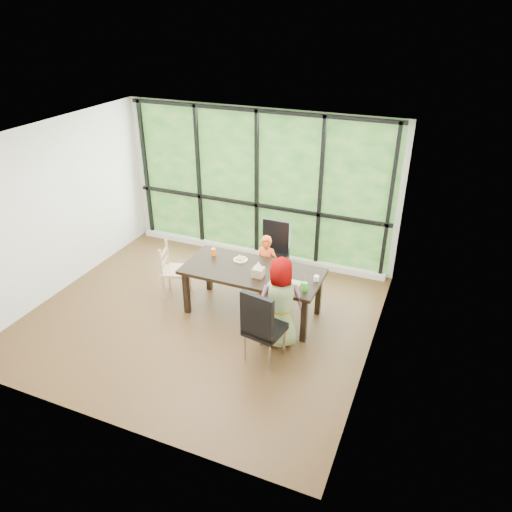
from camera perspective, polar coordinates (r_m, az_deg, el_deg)
name	(u,v)px	position (r m, az deg, el deg)	size (l,w,h in m)	color
ground	(201,316)	(7.39, -6.48, -7.12)	(5.00, 5.00, 0.00)	black
back_wall	(258,185)	(8.58, 0.22, 8.39)	(5.00, 5.00, 0.00)	silver
foliage_backdrop	(257,186)	(8.56, 0.17, 8.35)	(4.80, 0.02, 2.65)	#164815
window_mullions	(257,186)	(8.53, 0.07, 8.27)	(4.80, 0.06, 2.65)	black
window_sill	(256,253)	(9.01, -0.03, 0.38)	(4.80, 0.12, 0.10)	silver
dining_table	(252,292)	(7.22, -0.43, -4.25)	(2.05, 0.93, 0.75)	black
chair_window_leather	(272,255)	(7.90, 1.90, 0.15)	(0.46, 0.46, 1.08)	black
chair_interior_leather	(265,324)	(6.26, 1.06, -8.08)	(0.46, 0.46, 1.08)	black
chair_end_beech	(176,271)	(7.72, -9.51, -1.71)	(0.42, 0.40, 0.90)	tan
child_toddler	(266,267)	(7.59, 1.21, -1.26)	(0.38, 0.25, 1.04)	#E7511B
child_older	(279,302)	(6.47, 2.71, -5.49)	(0.64, 0.42, 1.32)	gray
placemat	(284,284)	(6.70, 3.39, -3.30)	(0.42, 0.31, 0.01)	tan
plate_far	(241,260)	(7.29, -1.84, -0.45)	(0.21, 0.21, 0.01)	white
plate_near	(281,284)	(6.67, 2.95, -3.37)	(0.26, 0.26, 0.02)	white
orange_cup	(214,252)	(7.43, -5.06, 0.48)	(0.07, 0.07, 0.11)	orange
green_cup	(305,287)	(6.55, 5.80, -3.62)	(0.08, 0.08, 0.12)	#36DA24
white_mug	(316,278)	(6.80, 7.17, -2.65)	(0.08, 0.08, 0.08)	white
tissue_box	(258,272)	(6.84, 0.28, -1.93)	(0.15, 0.15, 0.13)	tan
crepe_rolls_far	(241,258)	(7.28, -1.85, -0.28)	(0.15, 0.12, 0.04)	tan
crepe_rolls_near	(281,283)	(6.66, 2.95, -3.18)	(0.15, 0.12, 0.04)	tan
straw_white	(213,246)	(7.39, -5.09, 1.15)	(0.01, 0.01, 0.20)	white
straw_pink	(305,280)	(6.49, 5.84, -2.86)	(0.01, 0.01, 0.20)	pink
tissue	(258,265)	(6.78, 0.28, -1.05)	(0.12, 0.12, 0.11)	white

